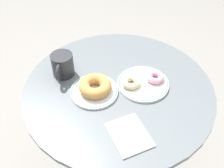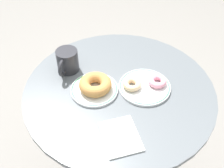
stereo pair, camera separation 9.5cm
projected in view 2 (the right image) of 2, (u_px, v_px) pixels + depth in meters
cafe_table at (118, 127)px, 1.16m from camera, size 0.70×0.70×0.76m
plate_left at (94, 89)px, 0.98m from camera, size 0.17×0.17×0.01m
plate_right at (145, 87)px, 0.99m from camera, size 0.19×0.19×0.01m
donut_old_fashioned at (95, 84)px, 0.96m from camera, size 0.15×0.15×0.04m
donut_pink_frosted at (158, 82)px, 0.98m from camera, size 0.09×0.09×0.02m
donut_glazed at (132, 84)px, 0.97m from camera, size 0.07×0.07×0.02m
paper_napkin at (121, 136)px, 0.84m from camera, size 0.14×0.16×0.01m
coffee_mug at (67, 61)px, 1.03m from camera, size 0.08×0.12×0.09m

